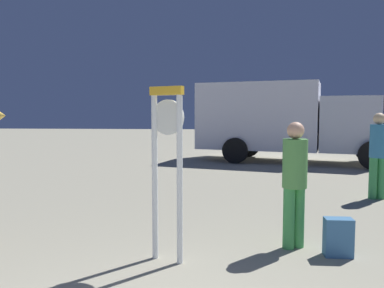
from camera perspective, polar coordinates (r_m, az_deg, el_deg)
name	(u,v)px	position (r m, az deg, el deg)	size (l,w,h in m)	color
standing_clock	(167,155)	(4.49, -3.73, -1.63)	(0.42, 0.24, 2.07)	white
person_near_clock	(295,178)	(5.13, 15.07, -4.95)	(0.32, 0.32, 1.65)	#3F9B4D
backpack	(338,237)	(5.16, 20.99, -12.90)	(0.34, 0.23, 0.48)	teal
person_distant	(378,151)	(8.66, 26.05, -0.97)	(0.34, 0.34, 1.77)	#3B9852
box_truck_near	(280,119)	(14.26, 13.02, 3.68)	(6.77, 3.93, 2.85)	silver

